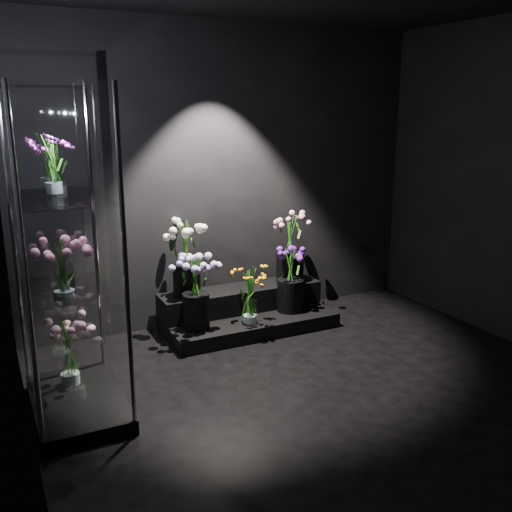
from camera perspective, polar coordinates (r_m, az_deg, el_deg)
floor at (r=4.20m, az=8.61°, el=-14.51°), size 4.00×4.00×0.00m
wall_back at (r=5.47m, az=-2.85°, el=7.94°), size 4.00×0.00×4.00m
wall_left at (r=3.06m, az=-22.84°, el=1.51°), size 0.00×4.00×4.00m
display_riser at (r=5.49m, az=-1.09°, el=-5.50°), size 1.60×0.71×0.35m
display_case at (r=3.89m, az=-18.49°, el=-0.20°), size 0.59×0.99×2.18m
bouquet_orange_bells at (r=5.14m, az=-0.62°, el=-3.81°), size 0.28×0.28×0.54m
bouquet_lilac at (r=5.01m, az=-6.07°, el=-3.11°), size 0.47×0.47×0.65m
bouquet_purple at (r=5.44m, az=3.46°, el=-2.17°), size 0.37×0.37×0.62m
bouquet_cream_roses at (r=5.18m, az=-7.02°, el=0.29°), size 0.48×0.48×0.72m
bouquet_pink_roses at (r=5.60m, az=3.45°, el=1.27°), size 0.39×0.39×0.72m
bouquet_case_pink at (r=3.70m, az=-18.81°, el=-1.11°), size 0.41×0.41×0.43m
bouquet_case_magenta at (r=3.92m, az=-19.74°, el=8.80°), size 0.26×0.26×0.39m
bouquet_case_base_pink at (r=4.32m, az=-18.28°, el=-8.89°), size 0.33×0.33×0.50m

